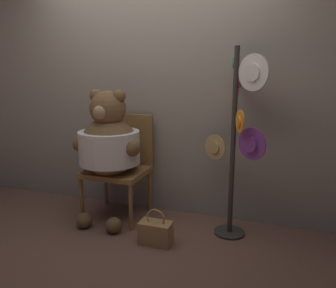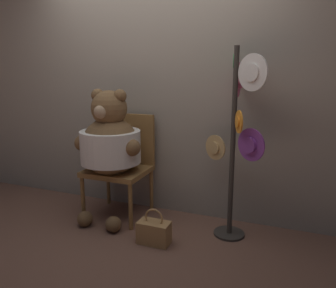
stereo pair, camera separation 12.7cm
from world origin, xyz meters
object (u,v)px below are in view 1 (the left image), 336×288
object	(u,v)px
teddy_bear	(109,143)
handbag_on_ground	(156,232)
hat_display_rack	(237,127)
chair	(120,161)

from	to	relation	value
teddy_bear	handbag_on_ground	xyz separation A→B (m)	(0.59, -0.30, -0.68)
teddy_bear	hat_display_rack	world-z (taller)	hat_display_rack
chair	hat_display_rack	xyz separation A→B (m)	(1.18, -0.08, 0.44)
handbag_on_ground	teddy_bear	bearing A→B (deg)	153.13
chair	hat_display_rack	bearing A→B (deg)	-3.67
hat_display_rack	teddy_bear	bearing A→B (deg)	-175.02
teddy_bear	handbag_on_ground	distance (m)	0.95
hat_display_rack	handbag_on_ground	bearing A→B (deg)	-146.20
teddy_bear	hat_display_rack	bearing A→B (deg)	4.98
chair	handbag_on_ground	world-z (taller)	chair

